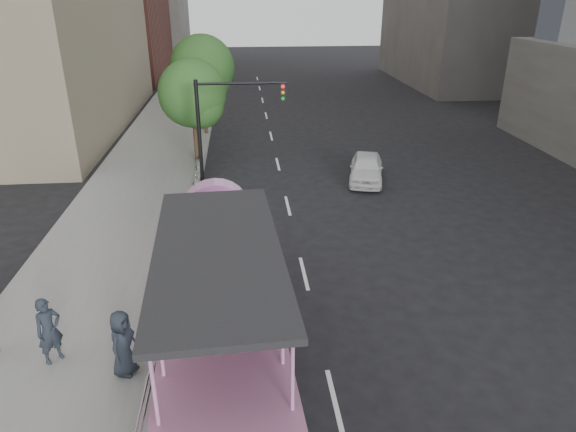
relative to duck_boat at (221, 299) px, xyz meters
name	(u,v)px	position (x,y,z in m)	size (l,w,h in m)	color
ground	(285,350)	(1.66, -0.54, -1.35)	(160.00, 160.00, 0.00)	black
sidewalk	(134,208)	(-4.09, 9.46, -1.20)	(5.50, 80.00, 0.30)	#9B9A95
kerb_wall	(174,300)	(-1.46, 1.46, -0.87)	(0.24, 30.00, 0.36)	#9F9E9A
guardrail	(172,280)	(-1.46, 1.46, -0.21)	(0.07, 22.00, 0.71)	silver
duck_boat	(221,299)	(0.00, 0.00, 0.00)	(3.26, 11.12, 3.65)	black
car	(366,168)	(6.88, 12.35, -0.68)	(1.60, 3.98, 1.36)	white
pedestrian_near	(49,331)	(-4.19, -0.75, -0.16)	(0.65, 0.43, 1.78)	#272F39
pedestrian_far	(123,343)	(-2.30, -1.38, -0.19)	(0.84, 0.55, 1.72)	#272F39
parking_sign	(189,250)	(-1.01, 2.46, 0.23)	(0.14, 0.55, 2.48)	black
traffic_signal	(224,117)	(-0.05, 11.95, 2.15)	(4.20, 0.32, 5.20)	black
street_tree_near	(194,96)	(-1.64, 15.38, 2.47)	(3.52, 3.52, 5.72)	#372519
street_tree_far	(204,70)	(-1.44, 21.38, 2.95)	(3.97, 3.97, 6.45)	#372519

